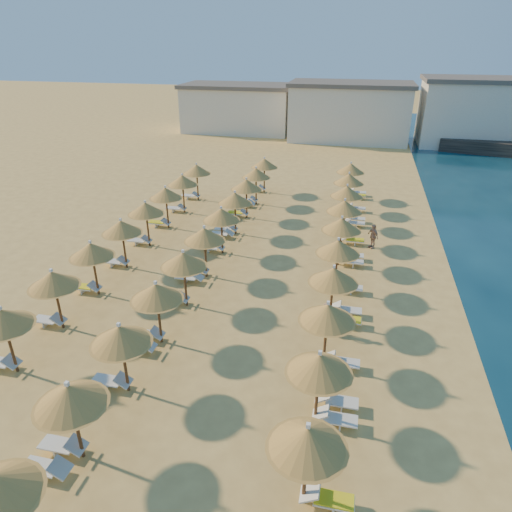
% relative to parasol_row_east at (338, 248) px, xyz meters
% --- Properties ---
extents(ground, '(220.00, 220.00, 0.00)m').
position_rel_parasol_row_east_xyz_m(ground, '(-3.38, -3.33, -2.59)').
color(ground, '#E0B762').
rests_on(ground, ground).
extents(hotel_blocks, '(47.71, 11.20, 8.10)m').
position_rel_parasol_row_east_xyz_m(hotel_blocks, '(0.14, 41.64, 1.12)').
color(hotel_blocks, silver).
rests_on(hotel_blocks, ground).
extents(parasol_row_east, '(2.36, 34.67, 3.17)m').
position_rel_parasol_row_east_xyz_m(parasol_row_east, '(0.00, 0.00, 0.00)').
color(parasol_row_east, brown).
rests_on(parasol_row_east, ground).
extents(parasol_row_west, '(2.36, 34.67, 3.17)m').
position_rel_parasol_row_east_xyz_m(parasol_row_west, '(-7.37, 0.00, 0.00)').
color(parasol_row_west, brown).
rests_on(parasol_row_west, ground).
extents(parasol_row_inland, '(2.36, 24.98, 3.17)m').
position_rel_parasol_row_east_xyz_m(parasol_row_inland, '(-12.43, 1.62, -0.00)').
color(parasol_row_inland, brown).
rests_on(parasol_row_inland, ground).
extents(loungers, '(15.44, 33.82, 0.66)m').
position_rel_parasol_row_east_xyz_m(loungers, '(-5.44, 0.24, -2.24)').
color(loungers, silver).
rests_on(loungers, ground).
extents(beachgoer_a, '(0.53, 0.66, 1.60)m').
position_rel_parasol_row_east_xyz_m(beachgoer_a, '(-0.20, -4.04, -1.79)').
color(beachgoer_a, tan).
rests_on(beachgoer_a, ground).
extents(beachgoer_c, '(0.91, 1.01, 1.64)m').
position_rel_parasol_row_east_xyz_m(beachgoer_c, '(2.00, 6.25, -1.76)').
color(beachgoer_c, tan).
rests_on(beachgoer_c, ground).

